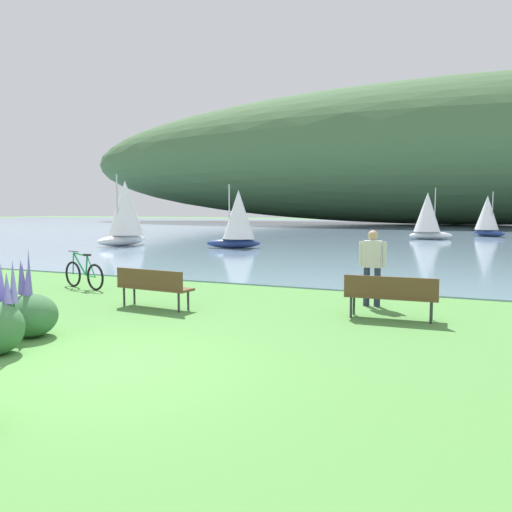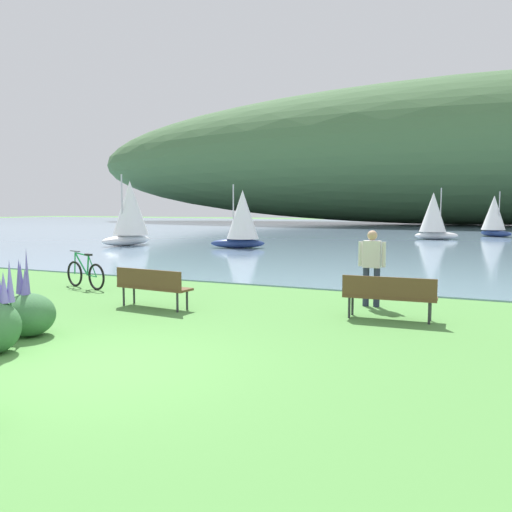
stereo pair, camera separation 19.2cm
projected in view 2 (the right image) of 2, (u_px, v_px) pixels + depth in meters
The scene contains 12 objects.
ground_plane at pixel (91, 367), 7.25m from camera, with size 200.00×200.00×0.00m, color #518E42.
bay_water at pixel (433, 230), 50.73m from camera, with size 180.00×80.00×0.04m, color #7A99B2.
distant_hillside at pixel (465, 152), 65.65m from camera, with size 111.55×28.00×18.31m, color #42663D.
park_bench_near_camera at pixel (152, 285), 11.44m from camera, with size 1.84×0.65×0.88m.
park_bench_further_along at pixel (389, 294), 10.22m from camera, with size 1.82×0.56×0.88m.
bicycle_leaning_near_bench at pixel (85, 274), 14.29m from camera, with size 1.72×0.52×1.01m.
person_at_shoreline at pixel (372, 263), 11.60m from camera, with size 0.61×0.22×1.71m.
echium_bush_far_cluster at pixel (29, 312), 8.97m from camera, with size 0.88×0.88×1.54m.
sailboat_nearest_to_shore at pixel (130, 212), 29.99m from camera, with size 2.41×3.58×4.06m.
sailboat_mid_bay at pixel (242, 218), 27.87m from camera, with size 3.01×2.22×3.41m.
sailboat_toward_hillside at pixel (434, 215), 35.58m from camera, with size 3.08×2.36×3.53m.
sailboat_far_off at pixel (494, 215), 39.19m from camera, with size 2.70×2.70×3.38m.
Camera 2 is at (5.00, -5.50, 2.21)m, focal length 36.52 mm.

